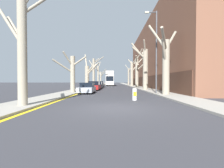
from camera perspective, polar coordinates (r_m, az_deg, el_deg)
ground_plane at (r=8.40m, az=0.95°, el=-9.13°), size 300.00×300.00×0.00m
sidewalk_left at (r=58.56m, az=-4.90°, el=-0.30°), size 2.59×120.00×0.12m
sidewalk_right at (r=58.57m, az=6.30°, el=-0.30°), size 2.59×120.00×0.12m
building_facade_right at (r=36.50m, az=20.22°, el=9.87°), size 10.08×42.08×14.21m
kerb_line_stripe at (r=58.44m, az=-3.46°, el=-0.35°), size 0.24×120.00×0.01m
street_tree_left_0 at (r=10.21m, az=-31.18°, el=12.16°), size 3.26×1.96×7.56m
street_tree_left_1 at (r=19.54m, az=-14.94°, el=4.18°), size 3.88×2.02×5.09m
street_tree_left_2 at (r=30.20m, az=-9.19°, el=3.59°), size 3.49×3.40×7.09m
street_tree_left_3 at (r=40.47m, az=-6.92°, el=4.88°), size 4.33×3.71×7.90m
street_tree_left_4 at (r=50.18m, az=-5.35°, el=3.62°), size 3.04×3.80×8.23m
street_tree_left_5 at (r=60.73m, az=-4.25°, el=2.76°), size 4.49×3.17×7.05m
street_tree_right_0 at (r=16.62m, az=19.67°, el=7.56°), size 2.75×3.65×7.71m
street_tree_right_1 at (r=25.81m, az=12.32°, el=6.44°), size 2.81×2.86×8.15m
street_tree_right_2 at (r=34.86m, az=9.64°, el=5.03°), size 2.88×2.71×8.61m
street_tree_right_3 at (r=44.79m, az=7.65°, el=4.38°), size 2.96×3.93×8.63m
street_tree_right_4 at (r=55.16m, az=6.34°, el=3.15°), size 2.17×3.00×7.68m
double_decker_bus at (r=49.47m, az=-0.70°, el=2.38°), size 2.45×11.36×4.58m
parked_car_0 at (r=18.73m, az=-9.45°, el=-1.57°), size 1.72×3.92×1.31m
parked_car_1 at (r=25.10m, az=-6.86°, el=-0.72°), size 1.88×4.58×1.48m
parked_car_2 at (r=30.75m, az=-5.47°, el=-0.48°), size 1.85×4.33×1.34m
parked_car_3 at (r=37.13m, az=-4.42°, el=-0.13°), size 1.77×4.09×1.49m
lamp_post at (r=18.11m, az=16.31°, el=12.82°), size 1.40×0.20×9.42m
traffic_bollard at (r=11.80m, az=8.60°, el=-3.92°), size 0.33×0.35×0.92m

